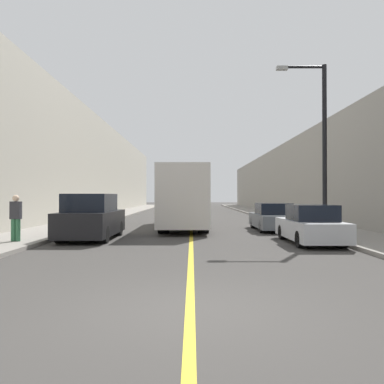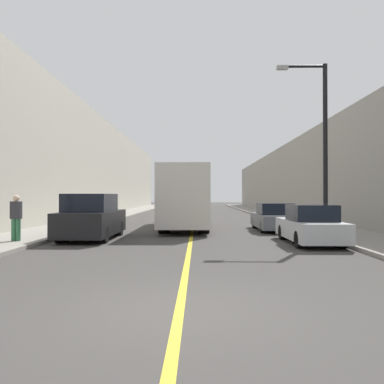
{
  "view_description": "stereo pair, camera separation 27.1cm",
  "coord_description": "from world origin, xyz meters",
  "px_view_note": "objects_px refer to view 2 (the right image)",
  "views": [
    {
      "loc": [
        0.03,
        -6.02,
        1.86
      ],
      "look_at": [
        -0.04,
        15.36,
        2.08
      ],
      "focal_mm": 35.0,
      "sensor_mm": 36.0,
      "label": 1
    },
    {
      "loc": [
        0.3,
        -6.02,
        1.86
      ],
      "look_at": [
        -0.04,
        15.36,
        2.08
      ],
      "focal_mm": 35.0,
      "sensor_mm": 36.0,
      "label": 2
    }
  ],
  "objects_px": {
    "bus": "(186,197)",
    "car_right_near": "(310,226)",
    "street_lamp_right": "(321,138)",
    "pedestrian": "(16,217)",
    "car_right_mid": "(274,218)",
    "parked_suv_left": "(92,218)"
  },
  "relations": [
    {
      "from": "bus",
      "to": "parked_suv_left",
      "type": "xyz_separation_m",
      "value": [
        -3.88,
        -5.69,
        -0.91
      ]
    },
    {
      "from": "bus",
      "to": "car_right_near",
      "type": "xyz_separation_m",
      "value": [
        5.06,
        -7.09,
        -1.12
      ]
    },
    {
      "from": "parked_suv_left",
      "to": "street_lamp_right",
      "type": "height_order",
      "value": "street_lamp_right"
    },
    {
      "from": "car_right_near",
      "to": "car_right_mid",
      "type": "distance_m",
      "value": 5.44
    },
    {
      "from": "pedestrian",
      "to": "bus",
      "type": "bearing_deg",
      "value": 50.33
    },
    {
      "from": "parked_suv_left",
      "to": "car_right_near",
      "type": "bearing_deg",
      "value": -8.91
    },
    {
      "from": "bus",
      "to": "car_right_near",
      "type": "relative_size",
      "value": 2.35
    },
    {
      "from": "car_right_mid",
      "to": "pedestrian",
      "type": "bearing_deg",
      "value": -151.86
    },
    {
      "from": "car_right_near",
      "to": "car_right_mid",
      "type": "height_order",
      "value": "car_right_near"
    },
    {
      "from": "parked_suv_left",
      "to": "pedestrian",
      "type": "height_order",
      "value": "parked_suv_left"
    },
    {
      "from": "street_lamp_right",
      "to": "pedestrian",
      "type": "height_order",
      "value": "street_lamp_right"
    },
    {
      "from": "street_lamp_right",
      "to": "pedestrian",
      "type": "xyz_separation_m",
      "value": [
        -12.42,
        -2.48,
        -3.37
      ]
    },
    {
      "from": "bus",
      "to": "car_right_mid",
      "type": "bearing_deg",
      "value": -19.17
    },
    {
      "from": "street_lamp_right",
      "to": "pedestrian",
      "type": "bearing_deg",
      "value": -168.72
    },
    {
      "from": "parked_suv_left",
      "to": "pedestrian",
      "type": "distance_m",
      "value": 3.02
    },
    {
      "from": "parked_suv_left",
      "to": "bus",
      "type": "bearing_deg",
      "value": 55.66
    },
    {
      "from": "parked_suv_left",
      "to": "car_right_mid",
      "type": "height_order",
      "value": "parked_suv_left"
    },
    {
      "from": "bus",
      "to": "car_right_mid",
      "type": "relative_size",
      "value": 2.26
    },
    {
      "from": "car_right_mid",
      "to": "bus",
      "type": "bearing_deg",
      "value": 160.83
    },
    {
      "from": "pedestrian",
      "to": "parked_suv_left",
      "type": "bearing_deg",
      "value": 38.08
    },
    {
      "from": "car_right_near",
      "to": "pedestrian",
      "type": "relative_size",
      "value": 2.45
    },
    {
      "from": "bus",
      "to": "pedestrian",
      "type": "relative_size",
      "value": 5.74
    }
  ]
}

